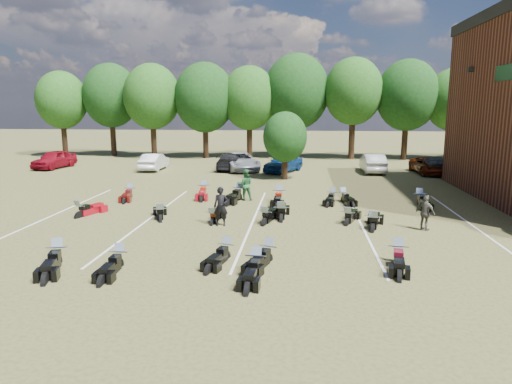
# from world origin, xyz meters

# --- Properties ---
(ground) EXTENTS (160.00, 160.00, 0.00)m
(ground) POSITION_xyz_m (0.00, 0.00, 0.00)
(ground) COLOR brown
(ground) RESTS_ON ground
(car_0) EXTENTS (2.39, 4.74, 1.55)m
(car_0) POSITION_xyz_m (-22.02, 19.45, 0.77)
(car_0) COLOR maroon
(car_0) RESTS_ON ground
(car_1) EXTENTS (1.53, 4.25, 1.39)m
(car_1) POSITION_xyz_m (-13.09, 19.27, 0.70)
(car_1) COLOR #BBBBBF
(car_1) RESTS_ON ground
(car_2) EXTENTS (4.22, 5.92, 1.50)m
(car_2) POSITION_xyz_m (-5.86, 19.78, 0.75)
(car_2) COLOR #9C9FA5
(car_2) RESTS_ON ground
(car_3) EXTENTS (2.08, 4.96, 1.43)m
(car_3) POSITION_xyz_m (-6.66, 20.17, 0.71)
(car_3) COLOR black
(car_3) RESTS_ON ground
(car_4) EXTENTS (3.49, 4.84, 1.53)m
(car_4) POSITION_xyz_m (-2.24, 19.17, 0.77)
(car_4) COLOR navy
(car_4) RESTS_ON ground
(car_5) EXTENTS (1.62, 4.60, 1.51)m
(car_5) POSITION_xyz_m (4.98, 19.69, 0.76)
(car_5) COLOR beige
(car_5) RESTS_ON ground
(car_6) EXTENTS (2.51, 4.92, 1.33)m
(car_6) POSITION_xyz_m (9.38, 19.26, 0.67)
(car_6) COLOR #551704
(car_6) RESTS_ON ground
(car_7) EXTENTS (2.28, 4.85, 1.37)m
(car_7) POSITION_xyz_m (9.81, 19.66, 0.68)
(car_7) COLOR #343439
(car_7) RESTS_ON ground
(person_black) EXTENTS (0.68, 0.48, 1.77)m
(person_black) POSITION_xyz_m (-4.35, 2.01, 0.89)
(person_black) COLOR black
(person_black) RESTS_ON ground
(person_green) EXTENTS (0.98, 0.83, 1.79)m
(person_green) POSITION_xyz_m (-3.95, 7.71, 0.89)
(person_green) COLOR #256433
(person_green) RESTS_ON ground
(person_grey) EXTENTS (0.90, 0.94, 1.57)m
(person_grey) POSITION_xyz_m (4.62, 2.11, 0.78)
(person_grey) COLOR #504E45
(person_grey) RESTS_ON ground
(motorcycle_0) EXTENTS (1.34, 2.40, 1.28)m
(motorcycle_0) POSITION_xyz_m (-9.00, -3.66, 0.00)
(motorcycle_0) COLOR black
(motorcycle_0) RESTS_ON ground
(motorcycle_1) EXTENTS (0.72, 2.07, 1.14)m
(motorcycle_1) POSITION_xyz_m (-6.81, -3.71, 0.00)
(motorcycle_1) COLOR black
(motorcycle_1) RESTS_ON ground
(motorcycle_2) EXTENTS (0.82, 2.24, 1.23)m
(motorcycle_2) POSITION_xyz_m (-2.19, -3.78, 0.00)
(motorcycle_2) COLOR black
(motorcycle_2) RESTS_ON ground
(motorcycle_3) EXTENTS (1.10, 2.12, 1.13)m
(motorcycle_3) POSITION_xyz_m (-3.38, -2.50, 0.00)
(motorcycle_3) COLOR black
(motorcycle_3) RESTS_ON ground
(motorcycle_4) EXTENTS (1.30, 2.24, 1.19)m
(motorcycle_4) POSITION_xyz_m (-1.87, -2.67, 0.00)
(motorcycle_4) COLOR black
(motorcycle_4) RESTS_ON ground
(motorcycle_5) EXTENTS (1.05, 2.28, 1.23)m
(motorcycle_5) POSITION_xyz_m (2.59, -2.32, 0.00)
(motorcycle_5) COLOR black
(motorcycle_5) RESTS_ON ground
(motorcycle_7) EXTENTS (1.39, 2.27, 1.21)m
(motorcycle_7) POSITION_xyz_m (-11.45, 2.80, 0.00)
(motorcycle_7) COLOR maroon
(motorcycle_7) RESTS_ON ground
(motorcycle_8) EXTENTS (0.79, 2.05, 1.12)m
(motorcycle_8) POSITION_xyz_m (-4.78, 2.19, 0.00)
(motorcycle_8) COLOR black
(motorcycle_8) RESTS_ON ground
(motorcycle_9) EXTENTS (1.36, 2.32, 1.23)m
(motorcycle_9) POSITION_xyz_m (-7.34, 2.51, 0.00)
(motorcycle_9) COLOR black
(motorcycle_9) RESTS_ON ground
(motorcycle_10) EXTENTS (1.24, 2.34, 1.25)m
(motorcycle_10) POSITION_xyz_m (-2.40, 2.35, 0.00)
(motorcycle_10) COLOR black
(motorcycle_10) RESTS_ON ground
(motorcycle_11) EXTENTS (0.80, 2.43, 1.35)m
(motorcycle_11) POSITION_xyz_m (-1.67, 3.10, 0.00)
(motorcycle_11) COLOR black
(motorcycle_11) RESTS_ON ground
(motorcycle_12) EXTENTS (1.34, 2.24, 1.19)m
(motorcycle_12) POSITION_xyz_m (1.36, 2.72, 0.00)
(motorcycle_12) COLOR black
(motorcycle_12) RESTS_ON ground
(motorcycle_13) EXTENTS (1.28, 2.47, 1.31)m
(motorcycle_13) POSITION_xyz_m (2.36, 1.75, 0.00)
(motorcycle_13) COLOR black
(motorcycle_13) RESTS_ON ground
(motorcycle_14) EXTENTS (0.98, 2.21, 1.19)m
(motorcycle_14) POSITION_xyz_m (-10.77, 7.67, 0.00)
(motorcycle_14) COLOR #490B0A
(motorcycle_14) RESTS_ON ground
(motorcycle_15) EXTENTS (1.04, 2.42, 1.31)m
(motorcycle_15) POSITION_xyz_m (-6.59, 8.73, 0.00)
(motorcycle_15) COLOR maroon
(motorcycle_15) RESTS_ON ground
(motorcycle_16) EXTENTS (1.27, 2.56, 1.37)m
(motorcycle_16) POSITION_xyz_m (-4.34, 7.88, 0.00)
(motorcycle_16) COLOR black
(motorcycle_16) RESTS_ON ground
(motorcycle_17) EXTENTS (0.81, 2.43, 1.35)m
(motorcycle_17) POSITION_xyz_m (-2.00, 7.38, 0.00)
(motorcycle_17) COLOR black
(motorcycle_17) RESTS_ON ground
(motorcycle_18) EXTENTS (1.11, 2.09, 1.11)m
(motorcycle_18) POSITION_xyz_m (1.63, 7.91, 0.00)
(motorcycle_18) COLOR black
(motorcycle_18) RESTS_ON ground
(motorcycle_19) EXTENTS (1.06, 2.08, 1.11)m
(motorcycle_19) POSITION_xyz_m (0.99, 7.77, 0.00)
(motorcycle_19) COLOR black
(motorcycle_19) RESTS_ON ground
(motorcycle_20) EXTENTS (0.72, 2.24, 1.25)m
(motorcycle_20) POSITION_xyz_m (5.72, 7.48, 0.00)
(motorcycle_20) COLOR black
(motorcycle_20) RESTS_ON ground
(tree_line) EXTENTS (56.00, 6.00, 9.79)m
(tree_line) POSITION_xyz_m (-1.00, 29.00, 6.31)
(tree_line) COLOR black
(tree_line) RESTS_ON ground
(young_tree_midfield) EXTENTS (3.20, 3.20, 4.70)m
(young_tree_midfield) POSITION_xyz_m (-2.00, 15.50, 3.09)
(young_tree_midfield) COLOR black
(young_tree_midfield) RESTS_ON ground
(parking_lines) EXTENTS (20.10, 14.00, 0.01)m
(parking_lines) POSITION_xyz_m (-3.00, 3.00, 0.01)
(parking_lines) COLOR silver
(parking_lines) RESTS_ON ground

